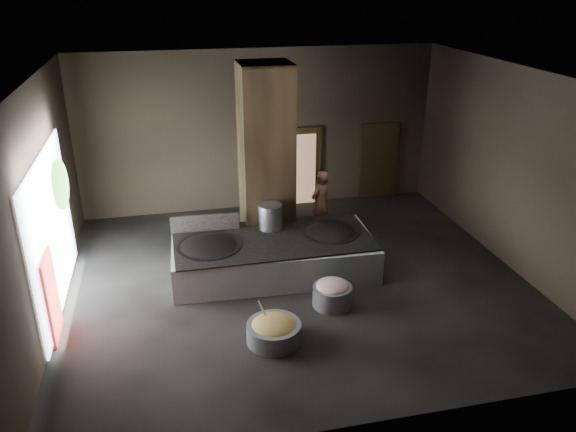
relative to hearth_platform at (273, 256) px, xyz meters
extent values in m
cube|color=black|center=(0.43, -0.50, -0.44)|extent=(10.00, 9.00, 0.10)
cube|color=black|center=(0.43, -0.50, 4.16)|extent=(10.00, 9.00, 0.10)
cube|color=black|center=(0.43, 4.05, 1.86)|extent=(10.00, 0.10, 4.50)
cube|color=black|center=(0.43, -5.05, 1.86)|extent=(10.00, 0.10, 4.50)
cube|color=black|center=(-4.62, -0.50, 1.86)|extent=(0.10, 9.00, 4.50)
cube|color=black|center=(5.48, -0.50, 1.86)|extent=(0.10, 9.00, 4.50)
cube|color=black|center=(0.13, 1.40, 1.86)|extent=(1.20, 1.20, 4.50)
cube|color=silver|center=(0.00, 0.00, 0.00)|extent=(4.61, 2.35, 0.79)
cube|color=black|center=(0.00, 0.00, 0.42)|extent=(4.42, 2.12, 0.03)
ellipsoid|color=black|center=(-1.45, -0.05, 0.36)|extent=(1.42, 1.42, 0.39)
cylinder|color=black|center=(-1.45, -0.05, 0.43)|extent=(1.45, 1.45, 0.05)
ellipsoid|color=black|center=(1.35, 0.05, 0.36)|extent=(1.33, 1.33, 0.37)
cylinder|color=black|center=(1.35, 0.05, 0.43)|extent=(1.36, 1.36, 0.05)
cylinder|color=#B4B6BC|center=(0.05, 0.55, 0.74)|extent=(0.55, 0.55, 0.59)
cube|color=black|center=(-1.45, 0.75, 0.64)|extent=(1.57, 0.13, 0.39)
imported|color=#95624B|center=(1.58, 1.68, 0.48)|extent=(0.76, 0.70, 1.75)
cylinder|color=gray|center=(-0.52, -2.64, -0.21)|extent=(1.27, 1.27, 0.37)
ellipsoid|color=#92A24E|center=(-0.52, -2.64, -0.04)|extent=(0.84, 0.84, 0.26)
cylinder|color=#B4B6BC|center=(-0.67, -2.49, 0.16)|extent=(0.29, 0.32, 0.72)
cylinder|color=gray|center=(0.89, -1.69, -0.17)|extent=(0.99, 0.99, 0.44)
ellipsoid|color=tan|center=(0.89, -1.69, 0.06)|extent=(0.67, 0.67, 0.26)
cube|color=black|center=(1.63, 3.95, 0.71)|extent=(1.18, 0.08, 2.38)
cube|color=#8C6647|center=(1.60, 3.90, 0.66)|extent=(0.89, 0.04, 2.10)
cube|color=black|center=(4.03, 3.95, 0.71)|extent=(1.18, 0.08, 2.38)
cube|color=#8C6647|center=(3.86, 4.02, 0.66)|extent=(0.85, 0.04, 2.01)
cube|color=white|center=(-4.52, -0.30, 1.21)|extent=(0.04, 4.20, 3.10)
cube|color=maroon|center=(-4.45, -1.60, 0.46)|extent=(0.05, 0.90, 1.70)
ellipsoid|color=#194714|center=(-4.42, 0.80, 1.81)|extent=(0.28, 1.10, 1.10)
camera|label=1|loc=(-2.18, -11.16, 5.92)|focal=35.00mm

